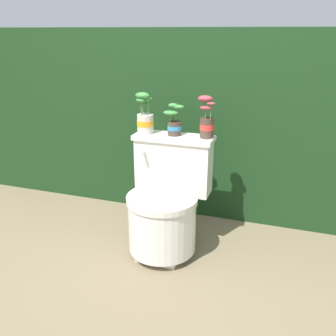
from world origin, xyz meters
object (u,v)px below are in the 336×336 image
object	(u,v)px
toilet	(166,204)
potted_plant_middle	(207,122)
potted_plant_left	(145,119)
potted_plant_midleft	(174,123)

from	to	relation	value
toilet	potted_plant_middle	xyz separation A→B (m)	(0.21, 0.17, 0.51)
potted_plant_left	potted_plant_middle	size ratio (longest dim) A/B	1.01
potted_plant_middle	potted_plant_left	bearing A→B (deg)	-177.67
toilet	potted_plant_left	distance (m)	0.56
potted_plant_midleft	potted_plant_middle	xyz separation A→B (m)	(0.21, 0.00, 0.02)
potted_plant_left	potted_plant_middle	distance (m)	0.40
potted_plant_midleft	potted_plant_middle	distance (m)	0.21
potted_plant_left	toilet	bearing A→B (deg)	-38.75
toilet	potted_plant_left	xyz separation A→B (m)	(-0.19, 0.15, 0.50)
potted_plant_middle	potted_plant_midleft	bearing A→B (deg)	-179.03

